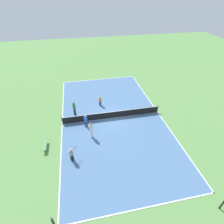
{
  "coord_description": "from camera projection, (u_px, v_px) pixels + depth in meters",
  "views": [
    {
      "loc": [
        3.32,
        16.27,
        13.14
      ],
      "look_at": [
        0.0,
        0.0,
        0.9
      ],
      "focal_mm": 28.0,
      "sensor_mm": 36.0,
      "label": 1
    }
  ],
  "objects": [
    {
      "name": "player_near_white",
      "position": [
        91.0,
        129.0,
        17.9
      ],
      "size": [
        0.46,
        0.46,
        1.85
      ],
      "rotation": [
        0.0,
        0.0,
        3.49
      ],
      "color": "white",
      "rests_on": "court_surface"
    },
    {
      "name": "player_near_blue",
      "position": [
        86.0,
        120.0,
        19.37
      ],
      "size": [
        0.51,
        0.51,
        1.62
      ],
      "rotation": [
        0.0,
        0.0,
        4.04
      ],
      "color": "navy",
      "rests_on": "court_surface"
    },
    {
      "name": "ground_plane",
      "position": [
        112.0,
        118.0,
        21.16
      ],
      "size": [
        80.0,
        80.0,
        0.0
      ],
      "primitive_type": "plane",
      "color": "#60934C"
    },
    {
      "name": "tennis_ball_far_baseline",
      "position": [
        89.0,
        95.0,
        25.51
      ],
      "size": [
        0.07,
        0.07,
        0.07
      ],
      "primitive_type": "sphere",
      "color": "#CCE033",
      "rests_on": "court_surface"
    },
    {
      "name": "player_center_orange",
      "position": [
        100.0,
        101.0,
        22.88
      ],
      "size": [
        0.48,
        0.48,
        1.36
      ],
      "rotation": [
        0.0,
        0.0,
        2.69
      ],
      "color": "navy",
      "rests_on": "court_surface"
    },
    {
      "name": "tennis_ball_midcourt",
      "position": [
        143.0,
        95.0,
        25.45
      ],
      "size": [
        0.07,
        0.07,
        0.07
      ],
      "primitive_type": "sphere",
      "color": "#CCE033",
      "rests_on": "court_surface"
    },
    {
      "name": "bench",
      "position": [
        45.0,
        145.0,
        17.12
      ],
      "size": [
        0.36,
        1.6,
        0.45
      ],
      "rotation": [
        0.0,
        0.0,
        1.57
      ],
      "color": "#4C8C4C",
      "rests_on": "ground_plane"
    },
    {
      "name": "tennis_ball_near_net",
      "position": [
        68.0,
        199.0,
        13.12
      ],
      "size": [
        0.07,
        0.07,
        0.07
      ],
      "primitive_type": "sphere",
      "color": "#CCE033",
      "rests_on": "court_surface"
    },
    {
      "name": "player_baseline_gray",
      "position": [
        71.0,
        154.0,
        15.6
      ],
      "size": [
        0.88,
        0.91,
        1.51
      ],
      "rotation": [
        0.0,
        0.0,
        3.97
      ],
      "color": "black",
      "rests_on": "court_surface"
    },
    {
      "name": "player_far_green",
      "position": [
        74.0,
        108.0,
        21.03
      ],
      "size": [
        0.58,
        0.99,
        1.82
      ],
      "rotation": [
        0.0,
        0.0,
        1.86
      ],
      "color": "black",
      "rests_on": "court_surface"
    },
    {
      "name": "court_surface",
      "position": [
        112.0,
        118.0,
        21.16
      ],
      "size": [
        11.89,
        21.72,
        0.02
      ],
      "color": "#4C729E",
      "rests_on": "ground_plane"
    },
    {
      "name": "tennis_net",
      "position": [
        112.0,
        115.0,
        20.85
      ],
      "size": [
        11.69,
        0.1,
        0.98
      ],
      "color": "black",
      "rests_on": "court_surface"
    }
  ]
}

